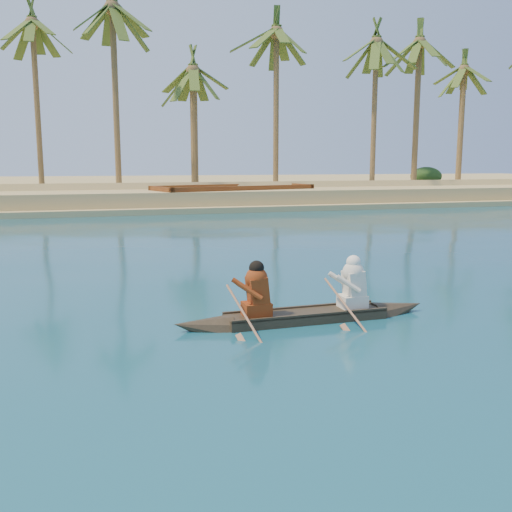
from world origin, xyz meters
name	(u,v)px	position (x,y,z in m)	size (l,w,h in m)	color
sandy_embankment	(43,190)	(0.00, 46.89, 0.53)	(150.00, 51.00, 1.50)	tan
palm_grove	(27,98)	(0.00, 35.00, 8.00)	(110.00, 14.00, 16.00)	#3C4F1B
shrub_cluster	(29,190)	(0.00, 31.50, 1.20)	(100.00, 6.00, 2.40)	#183413
canoe	(306,307)	(8.00, -2.49, 0.29)	(5.39, 0.81, 1.48)	#3A2E20
barge_right	(234,198)	(14.00, 26.37, 0.66)	(11.92, 6.61, 1.89)	brown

